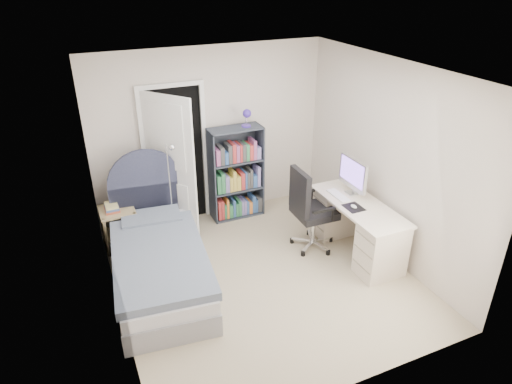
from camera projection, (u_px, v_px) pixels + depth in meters
name	position (u px, v px, depth m)	size (l,w,h in m)	color
room_shell	(264.00, 185.00, 5.06)	(3.50, 3.70, 2.60)	gray
door	(172.00, 162.00, 6.20)	(0.92, 0.68, 2.06)	black
bed	(159.00, 259.00, 5.44)	(1.24, 2.26, 1.33)	gray
nightstand	(117.00, 218.00, 6.05)	(0.45, 0.45, 0.65)	tan
floor_lamp	(173.00, 203.00, 6.11)	(0.20, 0.20, 1.42)	silver
bookcase	(236.00, 177.00, 6.72)	(0.78, 0.33, 1.65)	#313843
desk	(356.00, 226.00, 5.95)	(0.59, 1.48, 1.21)	beige
office_chair	(309.00, 206.00, 5.92)	(0.59, 0.60, 1.15)	silver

